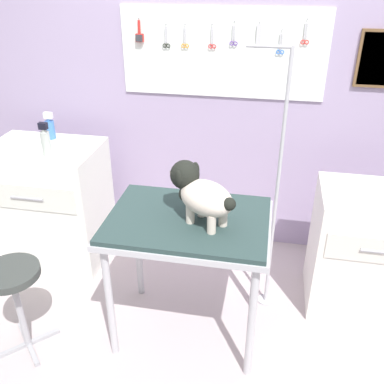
{
  "coord_description": "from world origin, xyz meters",
  "views": [
    {
      "loc": [
        0.45,
        -1.84,
        2.12
      ],
      "look_at": [
        0.07,
        0.12,
        1.03
      ],
      "focal_mm": 39.97,
      "sensor_mm": 36.0,
      "label": 1
    }
  ],
  "objects_px": {
    "dog": "(200,193)",
    "spray_bottle_tall": "(46,141)",
    "grooming_table": "(188,231)",
    "counter_left": "(52,204)",
    "grooming_arm": "(275,201)",
    "cabinet_right": "(365,251)",
    "stool": "(13,285)"
  },
  "relations": [
    {
      "from": "dog",
      "to": "spray_bottle_tall",
      "type": "relative_size",
      "value": 1.86
    },
    {
      "from": "grooming_table",
      "to": "counter_left",
      "type": "relative_size",
      "value": 0.99
    },
    {
      "from": "grooming_arm",
      "to": "dog",
      "type": "distance_m",
      "value": 0.59
    },
    {
      "from": "cabinet_right",
      "to": "stool",
      "type": "height_order",
      "value": "cabinet_right"
    },
    {
      "from": "stool",
      "to": "cabinet_right",
      "type": "bearing_deg",
      "value": 21.39
    },
    {
      "from": "grooming_table",
      "to": "grooming_arm",
      "type": "height_order",
      "value": "grooming_arm"
    },
    {
      "from": "grooming_arm",
      "to": "cabinet_right",
      "type": "bearing_deg",
      "value": 11.01
    },
    {
      "from": "grooming_arm",
      "to": "stool",
      "type": "distance_m",
      "value": 1.62
    },
    {
      "from": "counter_left",
      "to": "grooming_arm",
      "type": "bearing_deg",
      "value": -8.25
    },
    {
      "from": "grooming_table",
      "to": "spray_bottle_tall",
      "type": "xyz_separation_m",
      "value": [
        -1.08,
        0.47,
        0.28
      ]
    },
    {
      "from": "dog",
      "to": "cabinet_right",
      "type": "height_order",
      "value": "dog"
    },
    {
      "from": "grooming_arm",
      "to": "spray_bottle_tall",
      "type": "relative_size",
      "value": 7.51
    },
    {
      "from": "grooming_arm",
      "to": "stool",
      "type": "bearing_deg",
      "value": -154.48
    },
    {
      "from": "grooming_table",
      "to": "cabinet_right",
      "type": "height_order",
      "value": "cabinet_right"
    },
    {
      "from": "dog",
      "to": "stool",
      "type": "distance_m",
      "value": 1.2
    },
    {
      "from": "dog",
      "to": "grooming_table",
      "type": "bearing_deg",
      "value": 166.02
    },
    {
      "from": "grooming_arm",
      "to": "dog",
      "type": "height_order",
      "value": "grooming_arm"
    },
    {
      "from": "grooming_table",
      "to": "dog",
      "type": "bearing_deg",
      "value": -13.98
    },
    {
      "from": "dog",
      "to": "counter_left",
      "type": "distance_m",
      "value": 1.51
    },
    {
      "from": "grooming_table",
      "to": "counter_left",
      "type": "distance_m",
      "value": 1.36
    },
    {
      "from": "spray_bottle_tall",
      "to": "dog",
      "type": "bearing_deg",
      "value": -23.19
    },
    {
      "from": "grooming_arm",
      "to": "stool",
      "type": "xyz_separation_m",
      "value": [
        -1.43,
        -0.68,
        -0.33
      ]
    },
    {
      "from": "grooming_arm",
      "to": "stool",
      "type": "relative_size",
      "value": 2.92
    },
    {
      "from": "grooming_table",
      "to": "cabinet_right",
      "type": "bearing_deg",
      "value": 23.38
    },
    {
      "from": "grooming_table",
      "to": "spray_bottle_tall",
      "type": "relative_size",
      "value": 4.01
    },
    {
      "from": "grooming_table",
      "to": "grooming_arm",
      "type": "xyz_separation_m",
      "value": [
        0.47,
        0.35,
        0.05
      ]
    },
    {
      "from": "dog",
      "to": "cabinet_right",
      "type": "xyz_separation_m",
      "value": [
        1.03,
        0.49,
        -0.59
      ]
    },
    {
      "from": "grooming_arm",
      "to": "spray_bottle_tall",
      "type": "height_order",
      "value": "grooming_arm"
    },
    {
      "from": "stool",
      "to": "spray_bottle_tall",
      "type": "xyz_separation_m",
      "value": [
        -0.12,
        0.8,
        0.56
      ]
    },
    {
      "from": "grooming_arm",
      "to": "spray_bottle_tall",
      "type": "xyz_separation_m",
      "value": [
        -1.55,
        0.12,
        0.23
      ]
    },
    {
      "from": "grooming_arm",
      "to": "stool",
      "type": "height_order",
      "value": "grooming_arm"
    },
    {
      "from": "counter_left",
      "to": "cabinet_right",
      "type": "distance_m",
      "value": 2.29
    }
  ]
}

